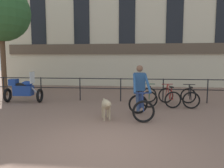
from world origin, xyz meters
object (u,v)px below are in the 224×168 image
at_px(parked_motorcycle, 23,90).
at_px(parked_bicycle_mid_right, 190,97).
at_px(parked_bicycle_near_lamp, 149,96).
at_px(dog, 106,105).
at_px(parked_bicycle_mid_left, 169,97).
at_px(cyclist_with_bike, 140,94).

relative_size(parked_motorcycle, parked_bicycle_mid_right, 1.37).
bearing_deg(parked_motorcycle, parked_bicycle_near_lamp, -92.27).
xyz_separation_m(parked_bicycle_near_lamp, parked_bicycle_mid_right, (1.63, 0.00, 0.00)).
relative_size(dog, parked_bicycle_mid_right, 0.85).
distance_m(parked_motorcycle, parked_bicycle_mid_left, 6.30).
bearing_deg(parked_motorcycle, parked_bicycle_mid_left, -92.37).
distance_m(dog, parked_bicycle_mid_right, 3.91).
bearing_deg(parked_bicycle_near_lamp, parked_motorcycle, 3.36).
relative_size(cyclist_with_bike, dog, 1.69).
relative_size(cyclist_with_bike, parked_bicycle_near_lamp, 1.49).
height_order(cyclist_with_bike, parked_bicycle_mid_right, cyclist_with_bike).
xyz_separation_m(parked_motorcycle, parked_bicycle_near_lamp, (5.48, 0.07, -0.20)).
relative_size(parked_motorcycle, parked_bicycle_near_lamp, 1.42).
relative_size(dog, parked_bicycle_near_lamp, 0.88).
bearing_deg(parked_bicycle_near_lamp, dog, 61.44).
bearing_deg(cyclist_with_bike, parked_bicycle_mid_right, 35.26).
relative_size(parked_motorcycle, parked_bicycle_mid_left, 1.36).
xyz_separation_m(parked_bicycle_near_lamp, parked_bicycle_mid_left, (0.82, 0.00, -0.00)).
xyz_separation_m(dog, parked_bicycle_mid_left, (2.27, 2.41, -0.11)).
bearing_deg(dog, cyclist_with_bike, 7.12).
distance_m(parked_bicycle_near_lamp, parked_bicycle_mid_right, 1.63).
distance_m(cyclist_with_bike, parked_bicycle_near_lamp, 2.01).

